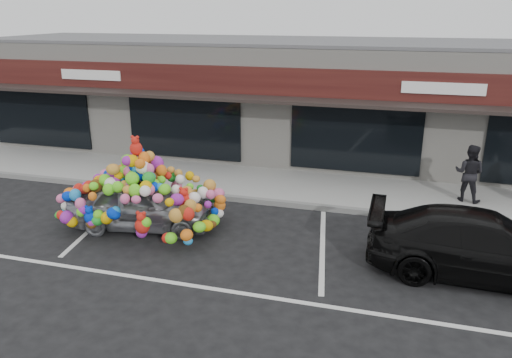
# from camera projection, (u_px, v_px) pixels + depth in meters

# --- Properties ---
(ground) EXTENTS (90.00, 90.00, 0.00)m
(ground) POSITION_uv_depth(u_px,v_px,m) (210.00, 237.00, 12.45)
(ground) COLOR black
(ground) RESTS_ON ground
(shop_building) EXTENTS (24.00, 7.20, 4.31)m
(shop_building) POSITION_uv_depth(u_px,v_px,m) (285.00, 97.00, 19.44)
(shop_building) COLOR beige
(shop_building) RESTS_ON ground
(sidewalk) EXTENTS (26.00, 3.00, 0.15)m
(sidewalk) POSITION_uv_depth(u_px,v_px,m) (254.00, 183.00, 16.07)
(sidewalk) COLOR gray
(sidewalk) RESTS_ON ground
(kerb) EXTENTS (26.00, 0.18, 0.16)m
(kerb) POSITION_uv_depth(u_px,v_px,m) (240.00, 199.00, 14.70)
(kerb) COLOR slate
(kerb) RESTS_ON ground
(parking_stripe_left) EXTENTS (0.73, 4.37, 0.01)m
(parking_stripe_left) POSITION_uv_depth(u_px,v_px,m) (101.00, 219.00, 13.46)
(parking_stripe_left) COLOR silver
(parking_stripe_left) RESTS_ON ground
(parking_stripe_mid) EXTENTS (0.73, 4.37, 0.01)m
(parking_stripe_mid) POSITION_uv_depth(u_px,v_px,m) (322.00, 247.00, 11.90)
(parking_stripe_mid) COLOR silver
(parking_stripe_mid) RESTS_ON ground
(lane_line) EXTENTS (14.00, 0.12, 0.01)m
(lane_line) POSITION_uv_depth(u_px,v_px,m) (263.00, 296.00, 9.83)
(lane_line) COLOR silver
(lane_line) RESTS_ON ground
(toy_car) EXTENTS (2.71, 4.21, 2.30)m
(toy_car) POSITION_uv_depth(u_px,v_px,m) (141.00, 199.00, 12.74)
(toy_car) COLOR gray
(toy_car) RESTS_ON ground
(black_sedan) EXTENTS (1.99, 4.79, 1.38)m
(black_sedan) POSITION_uv_depth(u_px,v_px,m) (484.00, 246.00, 10.41)
(black_sedan) COLOR black
(black_sedan) RESTS_ON ground
(pedestrian_b) EXTENTS (0.97, 0.86, 1.66)m
(pedestrian_b) POSITION_uv_depth(u_px,v_px,m) (469.00, 173.00, 14.14)
(pedestrian_b) COLOR black
(pedestrian_b) RESTS_ON sidewalk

